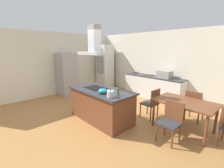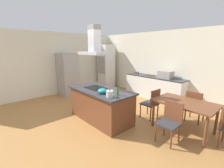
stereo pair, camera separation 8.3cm
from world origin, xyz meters
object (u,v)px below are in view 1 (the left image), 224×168
range_hood (95,45)px  coffee_mug_blue (137,73)px  cutting_board (149,75)px  chair_facing_island (171,119)px  chair_facing_back_wall (194,104)px  coffee_mug_red (135,73)px  tea_kettle (111,94)px  mixing_bowl (103,91)px  countertop_microwave (165,74)px  olive_oil_bottle (118,91)px  dining_table (185,105)px  chair_at_left_end (152,102)px  cooktop (96,88)px  wall_oven_stack (105,66)px  refrigerator (67,74)px

range_hood → coffee_mug_blue: bearing=104.5°
cutting_board → chair_facing_island: size_ratio=0.38×
chair_facing_back_wall → coffee_mug_red: bearing=159.7°
tea_kettle → mixing_bowl: 0.37m
countertop_microwave → range_hood: 3.13m
olive_oil_bottle → dining_table: size_ratio=0.16×
mixing_bowl → countertop_microwave: bearing=89.6°
chair_facing_back_wall → chair_at_left_end: size_ratio=1.00×
coffee_mug_blue → chair_facing_island: size_ratio=0.10×
cooktop → chair_facing_island: cooktop is taller
cooktop → chair_at_left_end: bearing=44.3°
coffee_mug_blue → cutting_board: bearing=0.2°
countertop_microwave → coffee_mug_blue: bearing=178.0°
wall_oven_stack → chair_facing_back_wall: bearing=-10.0°
chair_facing_back_wall → coffee_mug_blue: bearing=158.6°
chair_at_left_end → refrigerator: bearing=-170.8°
mixing_bowl → dining_table: size_ratio=0.17×
tea_kettle → range_hood: size_ratio=0.24×
mixing_bowl → coffee_mug_blue: bearing=113.0°
chair_facing_back_wall → range_hood: range_hood is taller
mixing_bowl → coffee_mug_blue: 3.40m
cutting_board → wall_oven_stack: (-2.52, -0.28, 0.19)m
olive_oil_bottle → chair_facing_island: 1.35m
olive_oil_bottle → countertop_microwave: countertop_microwave is taller
olive_oil_bottle → coffee_mug_red: bearing=121.9°
chair_facing_back_wall → range_hood: (-2.09, -1.81, 1.59)m
mixing_bowl → wall_oven_stack: size_ratio=0.11×
wall_oven_stack → chair_facing_island: (4.75, -2.17, -0.59)m
dining_table → chair_facing_back_wall: size_ratio=1.57×
mixing_bowl → cutting_board: bearing=102.8°
chair_facing_back_wall → chair_facing_island: bearing=-90.0°
coffee_mug_red → chair_facing_back_wall: bearing=-20.3°
refrigerator → chair_at_left_end: size_ratio=2.04×
coffee_mug_red → coffee_mug_blue: bearing=7.5°
tea_kettle → olive_oil_bottle: (0.01, 0.24, 0.02)m
chair_at_left_end → range_hood: bearing=-135.7°
coffee_mug_red → coffee_mug_blue: size_ratio=1.00×
countertop_microwave → wall_oven_stack: size_ratio=0.23×
dining_table → chair_at_left_end: (-0.92, 0.00, -0.16)m
wall_oven_stack → cooktop: bearing=-44.8°
tea_kettle → coffee_mug_blue: size_ratio=2.44×
tea_kettle → chair_facing_back_wall: 2.42m
chair_at_left_end → cutting_board: bearing=126.4°
countertop_microwave → coffee_mug_red: 1.48m
coffee_mug_red → chair_at_left_end: 2.75m
coffee_mug_red → range_hood: size_ratio=0.10×
tea_kettle → coffee_mug_red: size_ratio=2.44×
cooktop → coffee_mug_red: 3.04m
refrigerator → chair_at_left_end: (3.92, 0.63, -0.40)m
coffee_mug_blue → chair_at_left_end: coffee_mug_blue is taller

